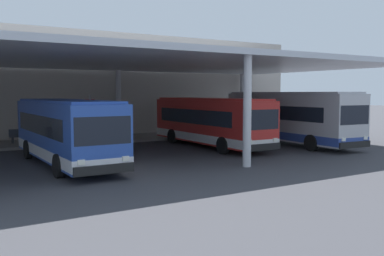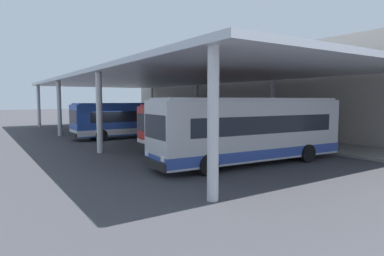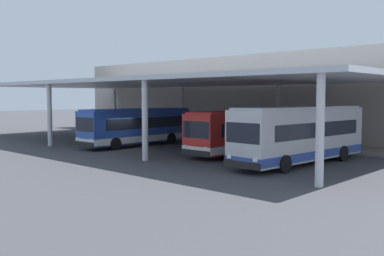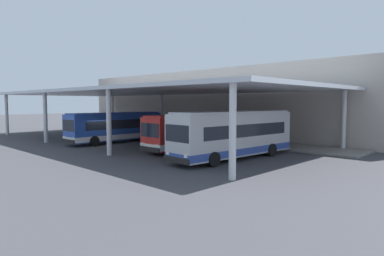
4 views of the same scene
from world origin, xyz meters
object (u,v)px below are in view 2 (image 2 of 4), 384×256
at_px(bus_nearest_bay, 131,119).
at_px(bench_waiting, 209,126).
at_px(bus_middle_bay, 251,130).
at_px(trash_bin, 189,123).
at_px(bus_second_bay, 213,126).
at_px(banner_sign, 228,115).

height_order(bus_nearest_bay, bench_waiting, bus_nearest_bay).
xyz_separation_m(bus_middle_bay, trash_bin, (-19.43, 8.57, -1.16)).
xyz_separation_m(bus_middle_bay, bench_waiting, (-15.65, 8.68, -1.18)).
xyz_separation_m(bus_second_bay, trash_bin, (-13.98, 7.01, -0.98)).
relative_size(bus_nearest_bay, bus_second_bay, 1.00).
bearing_deg(bus_nearest_bay, trash_bin, 114.49).
xyz_separation_m(bench_waiting, trash_bin, (-3.78, -0.12, 0.01)).
bearing_deg(trash_bin, banner_sign, -5.38).
xyz_separation_m(bench_waiting, banner_sign, (4.30, -0.88, 1.32)).
distance_m(bus_second_bay, bench_waiting, 12.48).
bearing_deg(bus_second_bay, bus_nearest_bay, -168.59).
bearing_deg(banner_sign, trash_bin, 174.62).
bearing_deg(bus_nearest_bay, banner_sign, 64.26).
relative_size(bus_middle_bay, bench_waiting, 6.36).
distance_m(bus_nearest_bay, banner_sign, 9.15).
bearing_deg(banner_sign, bench_waiting, 168.47).
distance_m(trash_bin, banner_sign, 8.21).
bearing_deg(banner_sign, bus_nearest_bay, -115.74).
height_order(bench_waiting, trash_bin, trash_bin).
relative_size(bus_nearest_bay, bus_middle_bay, 0.92).
bearing_deg(bench_waiting, bus_nearest_bay, -87.97).
xyz_separation_m(bus_second_bay, bus_middle_bay, (5.45, -1.56, 0.19)).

